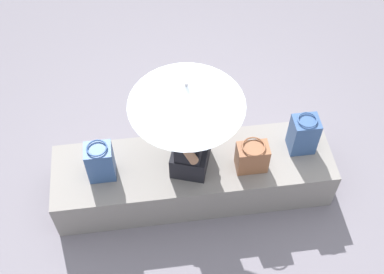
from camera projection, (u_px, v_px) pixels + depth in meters
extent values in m
plane|color=slate|center=(193.00, 189.00, 4.42)|extent=(14.00, 14.00, 0.00)
cube|color=gray|center=(193.00, 176.00, 4.26)|extent=(2.32, 0.64, 0.41)
cube|color=black|center=(191.00, 156.00, 4.00)|extent=(0.37, 0.41, 0.22)
cube|color=black|center=(191.00, 129.00, 3.72)|extent=(0.29, 0.37, 0.48)
sphere|color=#9E7051|center=(190.00, 98.00, 3.45)|extent=(0.20, 0.20, 0.20)
cylinder|color=#9E7051|center=(195.00, 107.00, 3.82)|extent=(0.21, 0.13, 0.32)
cylinder|color=#9E7051|center=(185.00, 148.00, 3.58)|extent=(0.21, 0.13, 0.32)
cylinder|color=#B7B7BC|center=(187.00, 132.00, 3.66)|extent=(0.02, 0.02, 0.98)
cone|color=silver|center=(186.00, 95.00, 3.35)|extent=(0.82, 0.82, 0.19)
sphere|color=#B7B7BC|center=(186.00, 84.00, 3.26)|extent=(0.03, 0.03, 0.03)
cube|color=brown|center=(252.00, 157.00, 3.96)|extent=(0.25, 0.16, 0.26)
torus|color=brown|center=(254.00, 147.00, 3.85)|extent=(0.19, 0.19, 0.01)
cube|color=#335184|center=(100.00, 162.00, 3.89)|extent=(0.21, 0.17, 0.34)
torus|color=#335184|center=(97.00, 148.00, 3.74)|extent=(0.16, 0.16, 0.01)
cube|color=#335184|center=(303.00, 134.00, 4.05)|extent=(0.21, 0.18, 0.35)
torus|color=#335184|center=(308.00, 120.00, 3.90)|extent=(0.16, 0.16, 0.01)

